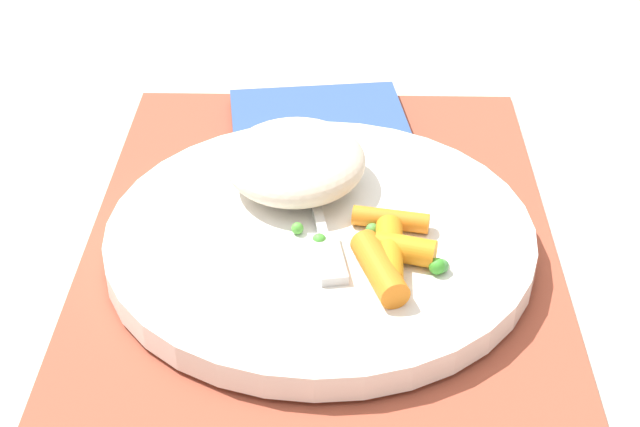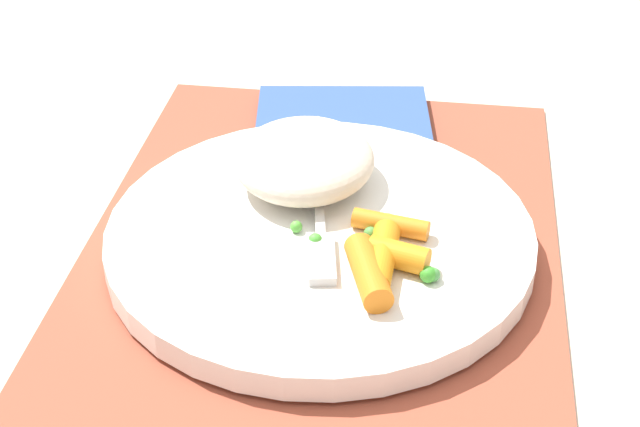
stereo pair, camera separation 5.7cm
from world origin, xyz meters
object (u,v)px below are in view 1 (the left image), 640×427
Objects in this scene: fork at (317,209)px; napkin at (318,116)px; carrot_portion at (389,251)px; plate at (320,238)px; rice_mound at (295,161)px.

fork reaches higher than napkin.
fork is at bearing 1.24° from napkin.
napkin is at bearing -166.70° from carrot_portion.
plate is 2.92× the size of carrot_portion.
fork is 1.44× the size of napkin.
fork is at bearing -138.68° from carrot_portion.
plate is at bearing 9.68° from fork.
rice_mound is 0.12m from napkin.
napkin is (-0.17, -0.01, -0.00)m from plate.
rice_mound is 0.52× the size of fork.
rice_mound reaches higher than fork.
plate is 0.02m from fork.
rice_mound is at bearing -156.29° from fork.
rice_mound is 0.10m from carrot_portion.
plate is 2.70× the size of rice_mound.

